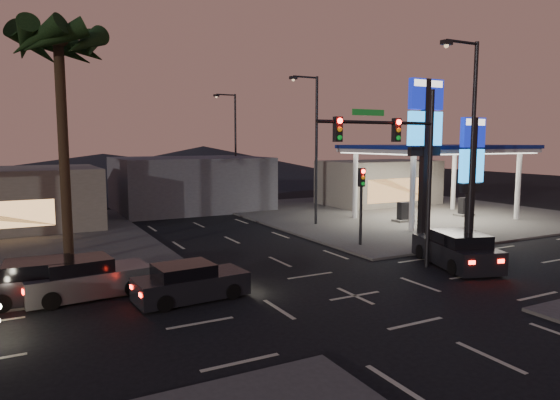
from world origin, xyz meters
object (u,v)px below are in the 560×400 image
pylon_sign_short (472,161)px  gas_station (437,150)px  pylon_sign_tall (425,129)px  car_lane_b_mid (46,281)px  car_lane_a_front (190,283)px  car_lane_b_front (85,279)px  suv_station (457,250)px  traffic_signal_mast (400,153)px

pylon_sign_short → gas_station: bearing=56.3°
pylon_sign_tall → car_lane_b_mid: (-18.68, -0.66, -5.71)m
car_lane_a_front → car_lane_b_mid: bearing=152.7°
gas_station → car_lane_b_front: size_ratio=2.62×
pylon_sign_tall → suv_station: (-1.69, -4.03, -5.64)m
gas_station → car_lane_b_mid: gas_station is taller
car_lane_a_front → suv_station: 12.41m
gas_station → car_lane_b_front: bearing=-163.4°
gas_station → suv_station: size_ratio=2.33×
pylon_sign_short → traffic_signal_mast: (-7.24, -2.51, 0.57)m
gas_station → suv_station: gas_station is taller
pylon_sign_tall → car_lane_a_front: size_ratio=2.13×
suv_station → car_lane_b_front: bearing=168.7°
car_lane_b_front → car_lane_b_mid: 1.34m
pylon_sign_short → car_lane_a_front: pylon_sign_short is taller
car_lane_b_mid → gas_station: bearing=15.3°
pylon_sign_short → traffic_signal_mast: traffic_signal_mast is taller
traffic_signal_mast → car_lane_b_mid: bearing=168.4°
pylon_sign_short → car_lane_b_mid: bearing=179.1°
pylon_sign_tall → car_lane_b_front: pylon_sign_tall is taller
pylon_sign_tall → suv_station: size_ratio=1.72×
gas_station → traffic_signal_mast: size_ratio=1.53×
pylon_sign_short → car_lane_b_front: pylon_sign_short is taller
car_lane_b_mid → car_lane_b_front: bearing=-10.6°
car_lane_a_front → car_lane_b_mid: (-4.61, 2.38, 0.06)m
gas_station → pylon_sign_short: bearing=-123.7°
suv_station → pylon_sign_tall: bearing=67.2°
traffic_signal_mast → car_lane_a_front: traffic_signal_mast is taller
car_lane_a_front → car_lane_b_front: 3.93m
pylon_sign_tall → traffic_signal_mast: pylon_sign_tall is taller
traffic_signal_mast → car_lane_b_front: (-12.61, 2.61, -4.54)m
car_lane_a_front → suv_station: size_ratio=0.81×
traffic_signal_mast → car_lane_b_front: bearing=168.3°
pylon_sign_tall → pylon_sign_short: 3.20m
pylon_sign_tall → pylon_sign_short: (2.50, -1.00, -1.74)m
pylon_sign_short → car_lane_b_mid: pylon_sign_short is taller
traffic_signal_mast → suv_station: size_ratio=1.53×
suv_station → gas_station: bearing=48.9°
pylon_sign_tall → traffic_signal_mast: bearing=-143.5°
car_lane_b_mid → traffic_signal_mast: bearing=-11.6°
gas_station → traffic_signal_mast: 15.82m
traffic_signal_mast → car_lane_a_front: bearing=177.1°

